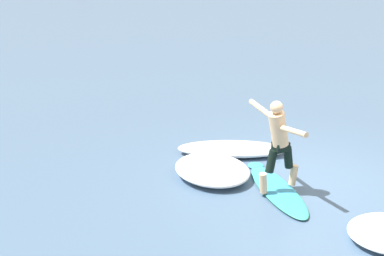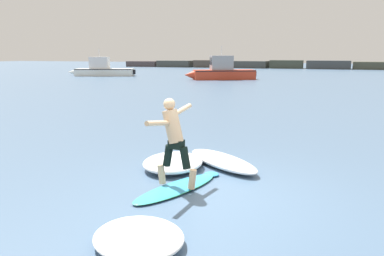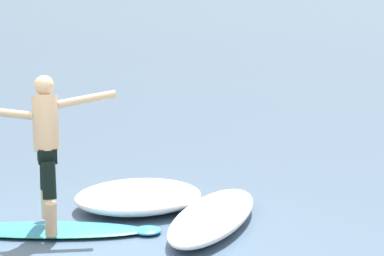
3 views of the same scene
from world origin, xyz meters
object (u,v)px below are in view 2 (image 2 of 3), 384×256
Objects in this scene: fishing_boat_near_jetty at (102,70)px; small_boat_offshore at (221,71)px; surfer at (174,136)px; surfboard at (178,187)px.

fishing_boat_near_jetty is 14.63m from small_boat_offshore.
surfer is 0.24× the size of small_boat_offshore.
surfboard is at bearing -55.08° from fishing_boat_near_jetty.
fishing_boat_near_jetty is at bearing 124.92° from surfboard.
surfer is 30.87m from small_boat_offshore.
small_boat_offshore is (-7.19, 30.02, -0.25)m from surfer.
small_boat_offshore reaches higher than surfboard.
fishing_boat_near_jetty is 1.12× the size of small_boat_offshore.
small_boat_offshore reaches higher than fishing_boat_near_jetty.
surfboard is at bearing 23.73° from surfer.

